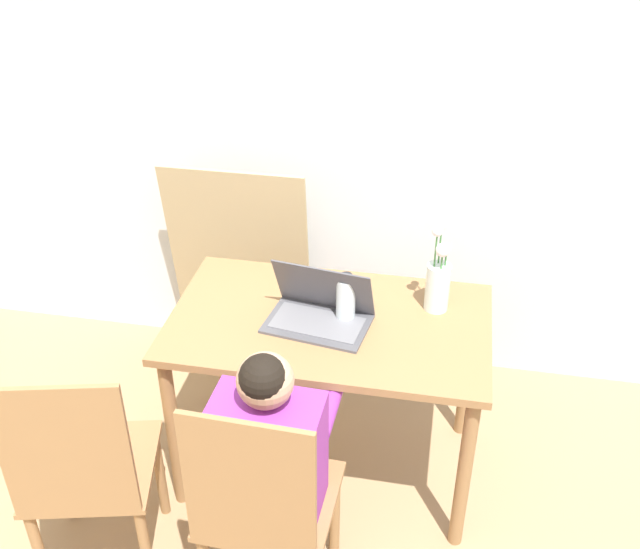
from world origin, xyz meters
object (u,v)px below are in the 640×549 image
object	(u,v)px
laptop	(320,309)
flower_vase	(438,280)
chair_spare	(86,474)
person_seated	(274,443)
chair_occupied	(264,508)
water_bottle	(346,298)

from	to	relation	value
laptop	flower_vase	distance (m)	0.43
chair_spare	person_seated	size ratio (longest dim) A/B	0.93
chair_occupied	water_bottle	distance (m)	0.77
chair_spare	water_bottle	xyz separation A→B (m)	(0.72, 0.66, 0.33)
chair_spare	person_seated	world-z (taller)	person_seated
person_seated	water_bottle	distance (m)	0.60
chair_spare	flower_vase	size ratio (longest dim) A/B	2.69
person_seated	flower_vase	size ratio (longest dim) A/B	2.90
chair_occupied	water_bottle	xyz separation A→B (m)	(0.13, 0.68, 0.33)
chair_occupied	laptop	world-z (taller)	laptop
flower_vase	water_bottle	bearing A→B (deg)	-158.19
chair_spare	laptop	distance (m)	0.94
person_seated	water_bottle	size ratio (longest dim) A/B	5.39
person_seated	water_bottle	xyz separation A→B (m)	(0.13, 0.56, 0.18)
chair_occupied	chair_spare	world-z (taller)	same
person_seated	laptop	bearing A→B (deg)	-92.69
chair_occupied	person_seated	size ratio (longest dim) A/B	0.93
chair_occupied	chair_spare	size ratio (longest dim) A/B	1.00
chair_spare	person_seated	bearing A→B (deg)	175.83
chair_occupied	flower_vase	xyz separation A→B (m)	(0.45, 0.81, 0.36)
chair_spare	flower_vase	distance (m)	1.35
water_bottle	flower_vase	bearing A→B (deg)	21.81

